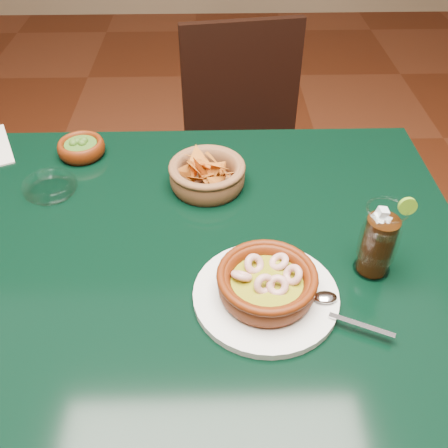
{
  "coord_description": "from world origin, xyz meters",
  "views": [
    {
      "loc": [
        0.12,
        -0.68,
        1.39
      ],
      "look_at": [
        0.14,
        -0.02,
        0.81
      ],
      "focal_mm": 40.0,
      "sensor_mm": 36.0,
      "label": 1
    }
  ],
  "objects_px": {
    "dining_table": "(154,278)",
    "cola_drink": "(379,241)",
    "shrimp_plate": "(267,286)",
    "chip_basket": "(207,175)",
    "dining_chair": "(247,154)"
  },
  "relations": [
    {
      "from": "shrimp_plate",
      "to": "cola_drink",
      "type": "xyz_separation_m",
      "value": [
        0.19,
        0.06,
        0.04
      ]
    },
    {
      "from": "chip_basket",
      "to": "cola_drink",
      "type": "distance_m",
      "value": 0.38
    },
    {
      "from": "dining_table",
      "to": "chip_basket",
      "type": "bearing_deg",
      "value": 57.5
    },
    {
      "from": "shrimp_plate",
      "to": "chip_basket",
      "type": "height_order",
      "value": "chip_basket"
    },
    {
      "from": "dining_chair",
      "to": "chip_basket",
      "type": "height_order",
      "value": "dining_chair"
    },
    {
      "from": "dining_table",
      "to": "cola_drink",
      "type": "height_order",
      "value": "cola_drink"
    },
    {
      "from": "dining_table",
      "to": "cola_drink",
      "type": "relative_size",
      "value": 7.63
    },
    {
      "from": "dining_table",
      "to": "cola_drink",
      "type": "distance_m",
      "value": 0.44
    },
    {
      "from": "chip_basket",
      "to": "cola_drink",
      "type": "xyz_separation_m",
      "value": [
        0.29,
        -0.25,
        0.04
      ]
    },
    {
      "from": "dining_chair",
      "to": "shrimp_plate",
      "type": "height_order",
      "value": "dining_chair"
    },
    {
      "from": "dining_table",
      "to": "shrimp_plate",
      "type": "relative_size",
      "value": 3.88
    },
    {
      "from": "dining_table",
      "to": "chip_basket",
      "type": "height_order",
      "value": "chip_basket"
    },
    {
      "from": "dining_table",
      "to": "dining_chair",
      "type": "relative_size",
      "value": 1.38
    },
    {
      "from": "dining_chair",
      "to": "cola_drink",
      "type": "xyz_separation_m",
      "value": [
        0.16,
        -0.78,
        0.34
      ]
    },
    {
      "from": "chip_basket",
      "to": "cola_drink",
      "type": "relative_size",
      "value": 1.22
    }
  ]
}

